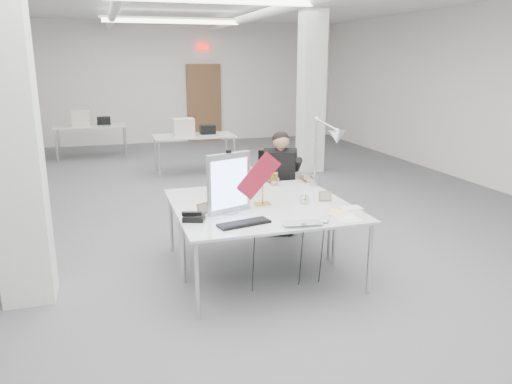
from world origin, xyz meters
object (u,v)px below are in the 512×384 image
laptop (304,226)px  desk_phone (194,218)px  seated_person (281,166)px  architect_lamp (325,153)px  office_chair (279,196)px  monitor (229,183)px  bankers_lamp (263,190)px  desk_main (275,218)px  beige_monitor (234,180)px

laptop → desk_phone: bearing=158.2°
seated_person → architect_lamp: (0.23, -0.83, 0.31)m
seated_person → architect_lamp: 0.91m
office_chair → seated_person: 0.42m
seated_person → monitor: (-1.01, -1.31, 0.15)m
seated_person → desk_phone: 2.02m
monitor → bankers_lamp: 0.45m
seated_person → laptop: bearing=-86.5°
seated_person → bankers_lamp: size_ratio=2.77×
desk_main → desk_phone: size_ratio=9.22×
desk_main → office_chair: size_ratio=1.86×
seated_person → architect_lamp: bearing=-57.5°
monitor → laptop: 0.88m
monitor → beige_monitor: 0.70m
seated_person → architect_lamp: size_ratio=0.95×
beige_monitor → seated_person: bearing=44.4°
office_chair → beige_monitor: beige_monitor is taller
desk_phone → beige_monitor: beige_monitor is taller
monitor → architect_lamp: bearing=1.1°
laptop → desk_main: bearing=117.7°
office_chair → laptop: 2.07m
seated_person → bankers_lamp: 1.30m
desk_phone → office_chair: bearing=66.9°
architect_lamp → monitor: bearing=-153.6°
desk_main → beige_monitor: beige_monitor is taller
seated_person → desk_phone: bearing=-116.5°
seated_person → monitor: size_ratio=1.44×
seated_person → laptop: size_ratio=2.37×
office_chair → beige_monitor: 1.15m
seated_person → beige_monitor: 1.03m
monitor → desk_phone: 0.49m
desk_phone → beige_monitor: 1.00m
monitor → laptop: size_ratio=1.65×
office_chair → desk_phone: 2.07m
bankers_lamp → beige_monitor: size_ratio=0.89×
seated_person → beige_monitor: bearing=-122.9°
seated_person → laptop: seated_person is taller
desk_main → bankers_lamp: 0.45m
office_chair → monitor: (-1.01, -1.36, 0.57)m
monitor → beige_monitor: bearing=51.3°
office_chair → seated_person: size_ratio=1.13×
laptop → architect_lamp: bearing=64.5°
seated_person → laptop: (-0.48, -1.95, -0.13)m
monitor → architect_lamp: (1.24, 0.48, 0.15)m
desk_main → desk_phone: desk_phone is taller
desk_main → bankers_lamp: bankers_lamp is taller
monitor → laptop: (0.53, -0.64, -0.28)m
bankers_lamp → monitor: bearing=-135.4°
monitor → laptop: bearing=-70.3°
beige_monitor → desk_phone: bearing=-122.5°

